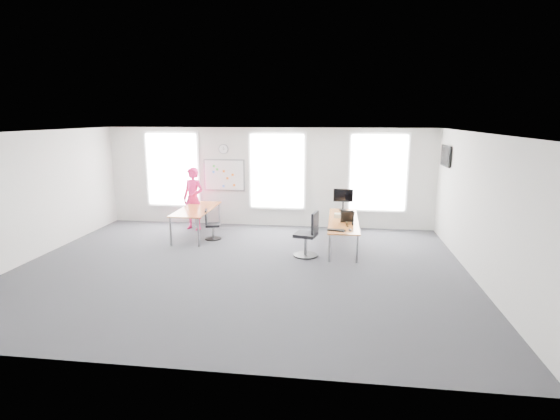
# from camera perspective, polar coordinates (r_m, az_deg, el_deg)

# --- Properties ---
(floor) EXTENTS (10.00, 10.00, 0.00)m
(floor) POSITION_cam_1_polar(r_m,az_deg,el_deg) (9.88, -5.29, -7.59)
(floor) COLOR #2B2A30
(floor) RESTS_ON ground
(ceiling) EXTENTS (10.00, 10.00, 0.00)m
(ceiling) POSITION_cam_1_polar(r_m,az_deg,el_deg) (9.31, -5.65, 10.07)
(ceiling) COLOR white
(ceiling) RESTS_ON ground
(wall_back) EXTENTS (10.00, 0.00, 10.00)m
(wall_back) POSITION_cam_1_polar(r_m,az_deg,el_deg) (13.35, -1.63, 4.28)
(wall_back) COLOR silver
(wall_back) RESTS_ON ground
(wall_front) EXTENTS (10.00, 0.00, 10.00)m
(wall_front) POSITION_cam_1_polar(r_m,az_deg,el_deg) (5.78, -14.39, -6.70)
(wall_front) COLOR silver
(wall_front) RESTS_ON ground
(wall_left) EXTENTS (0.00, 10.00, 10.00)m
(wall_left) POSITION_cam_1_polar(r_m,az_deg,el_deg) (11.66, -30.19, 1.47)
(wall_left) COLOR silver
(wall_left) RESTS_ON ground
(wall_right) EXTENTS (0.00, 10.00, 10.00)m
(wall_right) POSITION_cam_1_polar(r_m,az_deg,el_deg) (9.68, 24.75, 0.14)
(wall_right) COLOR silver
(wall_right) RESTS_ON ground
(window_left) EXTENTS (1.60, 0.06, 2.20)m
(window_left) POSITION_cam_1_polar(r_m,az_deg,el_deg) (14.09, -13.85, 5.16)
(window_left) COLOR white
(window_left) RESTS_ON wall_back
(window_mid) EXTENTS (1.60, 0.06, 2.20)m
(window_mid) POSITION_cam_1_polar(r_m,az_deg,el_deg) (13.25, -0.37, 5.10)
(window_mid) COLOR white
(window_mid) RESTS_ON wall_back
(window_right) EXTENTS (1.60, 0.06, 2.20)m
(window_right) POSITION_cam_1_polar(r_m,az_deg,el_deg) (13.18, 12.70, 4.76)
(window_right) COLOR white
(window_right) RESTS_ON wall_back
(desk_right) EXTENTS (0.76, 2.85, 0.69)m
(desk_right) POSITION_cam_1_polar(r_m,az_deg,el_deg) (11.46, 8.27, -1.51)
(desk_right) COLOR #C47531
(desk_right) RESTS_ON ground
(desk_left) EXTENTS (0.87, 2.17, 0.79)m
(desk_left) POSITION_cam_1_polar(r_m,az_deg,el_deg) (12.49, -10.86, -0.09)
(desk_left) COLOR #C47531
(desk_left) RESTS_ON ground
(chair_right) EXTENTS (0.60, 0.60, 1.11)m
(chair_right) POSITION_cam_1_polar(r_m,az_deg,el_deg) (10.54, 3.71, -3.53)
(chair_right) COLOR black
(chair_right) RESTS_ON ground
(chair_left) EXTENTS (0.45, 0.45, 0.84)m
(chair_left) POSITION_cam_1_polar(r_m,az_deg,el_deg) (12.15, -9.00, -2.11)
(chair_left) COLOR black
(chair_left) RESTS_ON ground
(person) EXTENTS (0.78, 0.63, 1.86)m
(person) POSITION_cam_1_polar(r_m,az_deg,el_deg) (13.21, -11.25, 1.46)
(person) COLOR #EA1D65
(person) RESTS_ON ground
(whiteboard) EXTENTS (1.20, 0.03, 0.90)m
(whiteboard) POSITION_cam_1_polar(r_m,az_deg,el_deg) (13.60, -7.30, 4.54)
(whiteboard) COLOR white
(whiteboard) RESTS_ON wall_back
(wall_clock) EXTENTS (0.30, 0.04, 0.30)m
(wall_clock) POSITION_cam_1_polar(r_m,az_deg,el_deg) (13.52, -7.39, 7.90)
(wall_clock) COLOR gray
(wall_clock) RESTS_ON wall_back
(tv) EXTENTS (0.06, 0.90, 0.55)m
(tv) POSITION_cam_1_polar(r_m,az_deg,el_deg) (12.43, 20.86, 6.62)
(tv) COLOR black
(tv) RESTS_ON wall_right
(keyboard) EXTENTS (0.44, 0.26, 0.02)m
(keyboard) POSITION_cam_1_polar(r_m,az_deg,el_deg) (10.35, 7.36, -2.65)
(keyboard) COLOR black
(keyboard) RESTS_ON desk_right
(mouse) EXTENTS (0.11, 0.14, 0.04)m
(mouse) POSITION_cam_1_polar(r_m,az_deg,el_deg) (10.38, 9.12, -2.59)
(mouse) COLOR black
(mouse) RESTS_ON desk_right
(lens_cap) EXTENTS (0.07, 0.07, 0.01)m
(lens_cap) POSITION_cam_1_polar(r_m,az_deg,el_deg) (10.79, 8.85, -2.12)
(lens_cap) COLOR black
(lens_cap) RESTS_ON desk_right
(headphones) EXTENTS (0.18, 0.09, 0.10)m
(headphones) POSITION_cam_1_polar(r_m,az_deg,el_deg) (10.91, 9.07, -1.73)
(headphones) COLOR black
(headphones) RESTS_ON desk_right
(laptop_sleeve) EXTENTS (0.36, 0.29, 0.28)m
(laptop_sleeve) POSITION_cam_1_polar(r_m,az_deg,el_deg) (11.20, 8.79, -0.88)
(laptop_sleeve) COLOR black
(laptop_sleeve) RESTS_ON desk_right
(paper_stack) EXTENTS (0.31, 0.24, 0.10)m
(paper_stack) POSITION_cam_1_polar(r_m,az_deg,el_deg) (11.71, 7.82, -0.72)
(paper_stack) COLOR beige
(paper_stack) RESTS_ON desk_right
(monitor) EXTENTS (0.56, 0.23, 0.62)m
(monitor) POSITION_cam_1_polar(r_m,az_deg,el_deg) (12.55, 8.26, 1.64)
(monitor) COLOR black
(monitor) RESTS_ON desk_right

